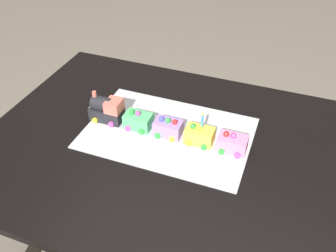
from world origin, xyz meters
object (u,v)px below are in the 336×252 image
at_px(cake_locomotive, 107,109).
at_px(cake_car_flatbed_bubblegum, 232,143).
at_px(birthday_candle, 202,119).
at_px(cake_car_caboose_mint_green, 138,121).
at_px(cake_car_gondola_lavender, 168,128).
at_px(cake_car_tanker_lemon, 199,135).
at_px(dining_table, 177,168).

height_order(cake_locomotive, cake_car_flatbed_bubblegum, cake_locomotive).
relative_size(cake_locomotive, birthday_candle, 2.35).
relative_size(cake_car_caboose_mint_green, birthday_candle, 1.68).
bearing_deg(cake_car_gondola_lavender, cake_car_tanker_lemon, -0.00).
relative_size(cake_locomotive, cake_car_flatbed_bubblegum, 1.40).
height_order(dining_table, cake_car_flatbed_bubblegum, cake_car_flatbed_bubblegum).
xyz_separation_m(cake_car_tanker_lemon, birthday_candle, (0.01, -0.00, 0.07)).
bearing_deg(cake_car_gondola_lavender, dining_table, -42.56).
xyz_separation_m(cake_car_caboose_mint_green, cake_car_flatbed_bubblegum, (0.35, 0.00, 0.00)).
bearing_deg(cake_car_caboose_mint_green, cake_car_flatbed_bubblegum, 0.00).
xyz_separation_m(cake_locomotive, cake_car_tanker_lemon, (0.36, 0.00, -0.02)).
bearing_deg(birthday_candle, cake_locomotive, -180.00).
distance_m(cake_locomotive, cake_car_gondola_lavender, 0.25).
distance_m(cake_car_flatbed_bubblegum, birthday_candle, 0.13).
relative_size(cake_car_gondola_lavender, birthday_candle, 1.68).
bearing_deg(cake_car_caboose_mint_green, birthday_candle, -0.00).
bearing_deg(cake_car_caboose_mint_green, cake_car_gondola_lavender, 0.00).
bearing_deg(dining_table, cake_locomotive, 170.46).
relative_size(cake_locomotive, cake_car_tanker_lemon, 1.40).
xyz_separation_m(cake_car_tanker_lemon, cake_car_flatbed_bubblegum, (0.12, 0.00, 0.00)).
distance_m(cake_car_tanker_lemon, cake_car_flatbed_bubblegum, 0.12).
distance_m(cake_car_caboose_mint_green, birthday_candle, 0.25).
xyz_separation_m(dining_table, cake_car_flatbed_bubblegum, (0.18, 0.05, 0.14)).
relative_size(cake_locomotive, cake_car_caboose_mint_green, 1.40).
bearing_deg(cake_car_flatbed_bubblegum, birthday_candle, -180.00).
bearing_deg(cake_locomotive, cake_car_gondola_lavender, 0.00).
xyz_separation_m(dining_table, cake_car_gondola_lavender, (-0.06, 0.05, 0.14)).
bearing_deg(birthday_candle, cake_car_gondola_lavender, 180.00).
xyz_separation_m(cake_locomotive, cake_car_caboose_mint_green, (0.13, 0.00, -0.02)).
bearing_deg(cake_locomotive, cake_car_flatbed_bubblegum, 0.00).
xyz_separation_m(cake_locomotive, cake_car_gondola_lavender, (0.25, 0.00, -0.02)).
distance_m(cake_locomotive, cake_car_tanker_lemon, 0.36).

